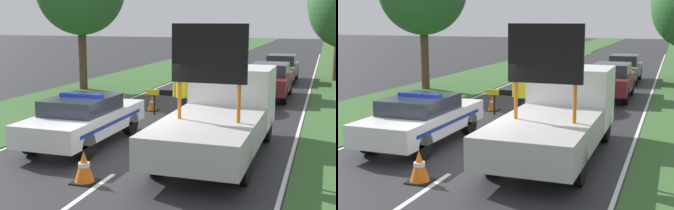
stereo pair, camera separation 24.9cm
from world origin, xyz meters
The scene contains 13 objects.
ground_plane centered at (0.00, 0.00, 0.00)m, with size 160.00×160.00×0.00m, color #28282B.
lane_markings centered at (0.00, 12.47, 0.00)m, with size 7.72×55.85×0.01m.
grass_verge_left centered at (-6.38, 20.00, 0.01)m, with size 4.93×120.00×0.03m.
police_car centered at (-1.96, 1.20, 0.74)m, with size 1.85×4.74×1.49m.
work_truck centered at (1.96, 1.70, 1.07)m, with size 2.27×6.15×3.45m.
road_barrier centered at (-0.26, 5.79, 0.79)m, with size 3.17×0.08×0.96m.
police_officer centered at (-0.14, 4.78, 1.06)m, with size 0.64×0.41×1.78m.
pedestrian_civilian centered at (0.41, 5.11, 0.95)m, with size 0.58×0.37×1.62m.
traffic_cone_near_police centered at (-1.88, 6.50, 0.31)m, with size 0.45×0.45×0.62m.
traffic_cone_centre_front centered at (0.83, 7.00, 0.31)m, with size 0.46×0.46×0.64m.
traffic_cone_near_truck centered at (-0.37, -1.72, 0.35)m, with size 0.52×0.52×0.72m.
queued_car_wagon_maroon centered at (2.14, 10.96, 0.84)m, with size 1.76×4.39×1.61m.
queued_car_suv_grey centered at (2.09, 17.15, 0.80)m, with size 1.70×4.41×1.55m.
Camera 1 is at (4.55, -10.44, 3.54)m, focal length 50.00 mm.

